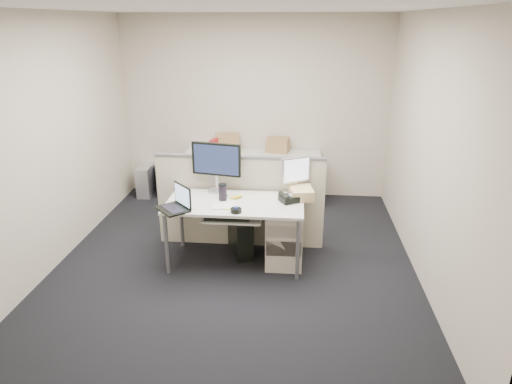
# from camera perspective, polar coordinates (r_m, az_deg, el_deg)

# --- Properties ---
(floor) EXTENTS (4.00, 4.50, 0.01)m
(floor) POSITION_cam_1_polar(r_m,az_deg,el_deg) (5.30, -2.52, -8.66)
(floor) COLOR black
(floor) RESTS_ON ground
(ceiling) EXTENTS (4.00, 4.50, 0.01)m
(ceiling) POSITION_cam_1_polar(r_m,az_deg,el_deg) (4.63, -3.08, 21.98)
(ceiling) COLOR white
(ceiling) RESTS_ON ground
(wall_back) EXTENTS (4.00, 0.02, 2.70)m
(wall_back) POSITION_cam_1_polar(r_m,az_deg,el_deg) (6.97, -0.18, 10.40)
(wall_back) COLOR #BAAB9C
(wall_back) RESTS_ON ground
(wall_front) EXTENTS (4.00, 0.02, 2.70)m
(wall_front) POSITION_cam_1_polar(r_m,az_deg,el_deg) (2.72, -9.36, -6.77)
(wall_front) COLOR #BAAB9C
(wall_front) RESTS_ON ground
(wall_left) EXTENTS (0.02, 4.50, 2.70)m
(wall_left) POSITION_cam_1_polar(r_m,az_deg,el_deg) (5.44, -24.24, 5.64)
(wall_left) COLOR #BAAB9C
(wall_left) RESTS_ON ground
(wall_right) EXTENTS (0.02, 4.50, 2.70)m
(wall_right) POSITION_cam_1_polar(r_m,az_deg,el_deg) (4.93, 20.99, 4.69)
(wall_right) COLOR #BAAB9C
(wall_right) RESTS_ON ground
(desk) EXTENTS (1.50, 0.75, 0.73)m
(desk) POSITION_cam_1_polar(r_m,az_deg,el_deg) (5.01, -2.64, -1.97)
(desk) COLOR #AFAFA5
(desk) RESTS_ON floor
(keyboard_tray) EXTENTS (0.62, 0.32, 0.02)m
(keyboard_tray) POSITION_cam_1_polar(r_m,az_deg,el_deg) (4.87, -2.92, -3.27)
(keyboard_tray) COLOR #AFAFA5
(keyboard_tray) RESTS_ON desk
(drawer_pedestal) EXTENTS (0.40, 0.55, 0.65)m
(drawer_pedestal) POSITION_cam_1_polar(r_m,az_deg,el_deg) (5.16, 3.59, -5.46)
(drawer_pedestal) COLOR #BEB4A0
(drawer_pedestal) RESTS_ON floor
(cubicle_partition) EXTENTS (2.00, 0.06, 1.10)m
(cubicle_partition) POSITION_cam_1_polar(r_m,az_deg,el_deg) (5.46, -1.99, -1.29)
(cubicle_partition) COLOR #B3AC90
(cubicle_partition) RESTS_ON floor
(back_counter) EXTENTS (2.00, 0.60, 0.72)m
(back_counter) POSITION_cam_1_polar(r_m,az_deg,el_deg) (6.91, -0.43, 1.82)
(back_counter) COLOR #BEB4A0
(back_counter) RESTS_ON floor
(monitor_main) EXTENTS (0.61, 0.32, 0.58)m
(monitor_main) POSITION_cam_1_polar(r_m,az_deg,el_deg) (5.23, -4.95, 3.07)
(monitor_main) COLOR black
(monitor_main) RESTS_ON desk
(monitor_small) EXTENTS (0.39, 0.32, 0.43)m
(monitor_small) POSITION_cam_1_polar(r_m,az_deg,el_deg) (5.17, 4.96, 2.01)
(monitor_small) COLOR #B7B7BC
(monitor_small) RESTS_ON desk
(laptop) EXTENTS (0.42, 0.42, 0.25)m
(laptop) POSITION_cam_1_polar(r_m,az_deg,el_deg) (4.81, -10.47, -0.83)
(laptop) COLOR black
(laptop) RESTS_ON desk
(trackball) EXTENTS (0.15, 0.15, 0.04)m
(trackball) POSITION_cam_1_polar(r_m,az_deg,el_deg) (4.72, -2.52, -2.31)
(trackball) COLOR black
(trackball) RESTS_ON desk
(desk_phone) EXTENTS (0.27, 0.25, 0.07)m
(desk_phone) POSITION_cam_1_polar(r_m,az_deg,el_deg) (5.01, 4.29, -0.81)
(desk_phone) COLOR black
(desk_phone) RESTS_ON desk
(paper_stack) EXTENTS (0.27, 0.32, 0.01)m
(paper_stack) POSITION_cam_1_polar(r_m,az_deg,el_deg) (4.93, -4.16, -1.51)
(paper_stack) COLOR silver
(paper_stack) RESTS_ON desk
(sticky_pad) EXTENTS (0.10, 0.10, 0.01)m
(sticky_pad) POSITION_cam_1_polar(r_m,az_deg,el_deg) (4.83, -3.53, -1.98)
(sticky_pad) COLOR #FFFA19
(sticky_pad) RESTS_ON desk
(travel_mug) EXTENTS (0.10, 0.10, 0.19)m
(travel_mug) POSITION_cam_1_polar(r_m,az_deg,el_deg) (4.99, -4.19, -0.14)
(travel_mug) COLOR black
(travel_mug) RESTS_ON desk
(banana) EXTENTS (0.16, 0.14, 0.04)m
(banana) POSITION_cam_1_polar(r_m,az_deg,el_deg) (5.07, -2.50, -0.66)
(banana) COLOR gold
(banana) RESTS_ON desk
(cellphone) EXTENTS (0.09, 0.11, 0.01)m
(cellphone) POSITION_cam_1_polar(r_m,az_deg,el_deg) (5.19, -3.99, -0.33)
(cellphone) COLOR black
(cellphone) RESTS_ON desk
(manila_folders) EXTENTS (0.29, 0.35, 0.12)m
(manila_folders) POSITION_cam_1_polar(r_m,az_deg,el_deg) (5.11, 5.67, -0.11)
(manila_folders) COLOR tan
(manila_folders) RESTS_ON desk
(keyboard) EXTENTS (0.48, 0.19, 0.03)m
(keyboard) POSITION_cam_1_polar(r_m,az_deg,el_deg) (4.83, -3.58, -3.17)
(keyboard) COLOR black
(keyboard) RESTS_ON keyboard_tray
(pc_tower_desk) EXTENTS (0.35, 0.52, 0.45)m
(pc_tower_desk) POSITION_cam_1_polar(r_m,az_deg,el_deg) (5.37, -1.96, -5.51)
(pc_tower_desk) COLOR black
(pc_tower_desk) RESTS_ON floor
(pc_tower_spare_dark) EXTENTS (0.34, 0.48, 0.42)m
(pc_tower_spare_dark) POSITION_cam_1_polar(r_m,az_deg,el_deg) (7.34, -11.69, 1.25)
(pc_tower_spare_dark) COLOR black
(pc_tower_spare_dark) RESTS_ON floor
(pc_tower_spare_silver) EXTENTS (0.23, 0.51, 0.47)m
(pc_tower_spare_silver) POSITION_cam_1_polar(r_m,az_deg,el_deg) (7.40, -13.56, 1.50)
(pc_tower_spare_silver) COLOR #B7B7BC
(pc_tower_spare_silver) RESTS_ON floor
(cardboard_box_left) EXTENTS (0.39, 0.32, 0.27)m
(cardboard_box_left) POSITION_cam_1_polar(r_m,az_deg,el_deg) (6.93, -3.62, 6.11)
(cardboard_box_left) COLOR olive
(cardboard_box_left) RESTS_ON back_counter
(cardboard_box_right) EXTENTS (0.36, 0.30, 0.23)m
(cardboard_box_right) POSITION_cam_1_polar(r_m,az_deg,el_deg) (6.86, 2.74, 5.82)
(cardboard_box_right) COLOR olive
(cardboard_box_right) RESTS_ON back_counter
(red_binder) EXTENTS (0.12, 0.28, 0.25)m
(red_binder) POSITION_cam_1_polar(r_m,az_deg,el_deg) (6.75, -5.20, 5.60)
(red_binder) COLOR maroon
(red_binder) RESTS_ON back_counter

